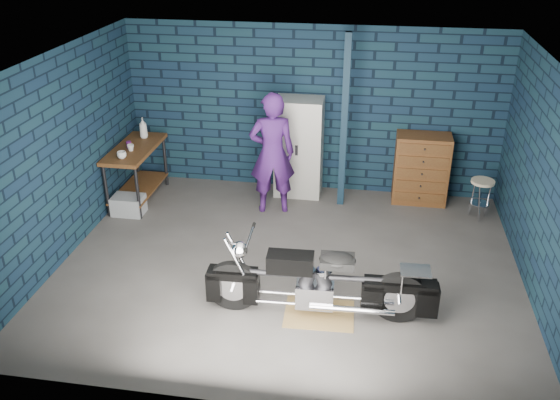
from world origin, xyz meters
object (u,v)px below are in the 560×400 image
(motorcycle, at_px, (320,279))
(shop_stool, at_px, (480,199))
(locker, at_px, (299,147))
(tool_chest, at_px, (421,169))
(workbench, at_px, (137,174))
(storage_bin, at_px, (128,205))
(person, at_px, (272,154))

(motorcycle, xyz_separation_m, shop_stool, (2.15, 2.77, -0.18))
(locker, height_order, tool_chest, locker)
(workbench, xyz_separation_m, tool_chest, (4.46, 0.67, 0.10))
(storage_bin, xyz_separation_m, shop_stool, (5.32, 0.72, 0.17))
(workbench, height_order, motorcycle, motorcycle)
(storage_bin, distance_m, shop_stool, 5.37)
(storage_bin, height_order, shop_stool, shop_stool)
(motorcycle, bearing_deg, workbench, 139.14)
(locker, bearing_deg, workbench, -165.13)
(shop_stool, bearing_deg, motorcycle, -127.81)
(locker, distance_m, tool_chest, 1.97)
(locker, relative_size, tool_chest, 1.44)
(person, distance_m, storage_bin, 2.37)
(shop_stool, bearing_deg, tool_chest, 152.79)
(motorcycle, distance_m, tool_chest, 3.46)
(workbench, bearing_deg, motorcycle, -38.66)
(workbench, relative_size, motorcycle, 0.62)
(motorcycle, relative_size, locker, 1.40)
(storage_bin, xyz_separation_m, tool_chest, (4.44, 1.17, 0.41))
(tool_chest, bearing_deg, shop_stool, -27.21)
(motorcycle, bearing_deg, tool_chest, 66.23)
(motorcycle, relative_size, tool_chest, 2.02)
(workbench, distance_m, tool_chest, 4.51)
(workbench, xyz_separation_m, shop_stool, (5.34, 0.22, -0.14))
(storage_bin, relative_size, shop_stool, 0.75)
(workbench, xyz_separation_m, storage_bin, (0.02, -0.50, -0.31))
(motorcycle, height_order, tool_chest, tool_chest)
(person, relative_size, storage_bin, 3.99)
(storage_bin, bearing_deg, tool_chest, 14.71)
(locker, xyz_separation_m, shop_stool, (2.83, -0.45, -0.49))
(motorcycle, distance_m, shop_stool, 3.51)
(workbench, relative_size, storage_bin, 2.95)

